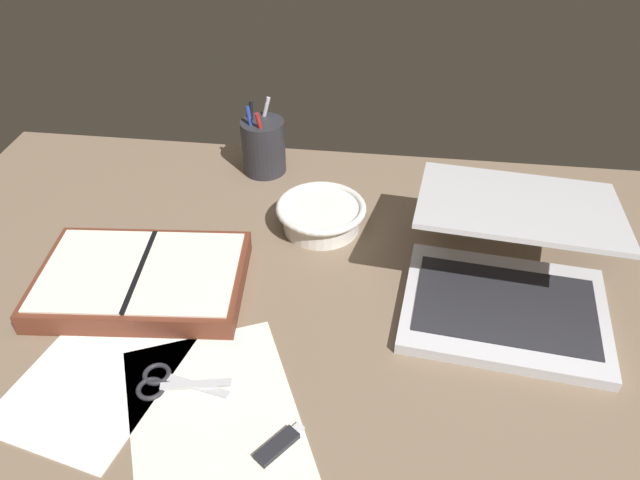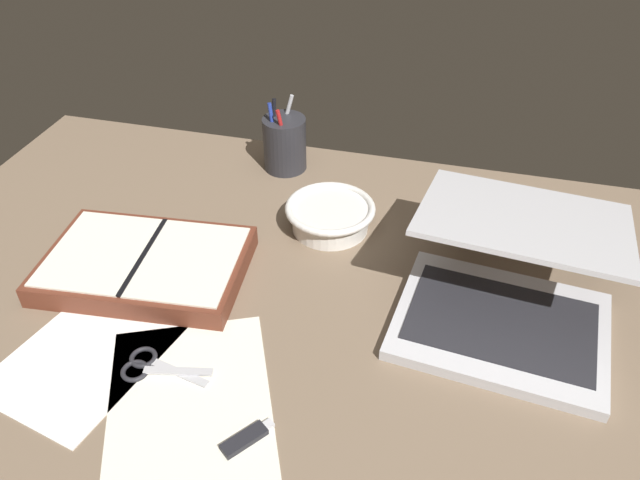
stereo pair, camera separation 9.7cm
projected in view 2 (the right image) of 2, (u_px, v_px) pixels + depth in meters
desk_top at (289, 319)px, 95.10cm from camera, size 140.00×100.00×2.00cm
laptop at (509, 288)px, 91.08cm from camera, size 33.41×36.36×15.59cm
bowl at (330, 215)px, 109.97cm from camera, size 15.94×15.94×4.93cm
pen_cup at (284, 143)px, 124.66cm from camera, size 8.62×8.62×14.81cm
planner at (146, 264)px, 100.68cm from camera, size 33.65×24.31×4.01cm
scissors at (149, 366)px, 85.99cm from camera, size 12.59×6.40×0.80cm
paper_sheet_front at (190, 402)px, 81.58cm from camera, size 30.65×34.13×0.16cm
paper_sheet_beside_planner at (90, 352)px, 88.37cm from camera, size 24.41×29.62×0.16cm
usb_drive at (246, 439)px, 76.65cm from camera, size 5.62×6.71×1.00cm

